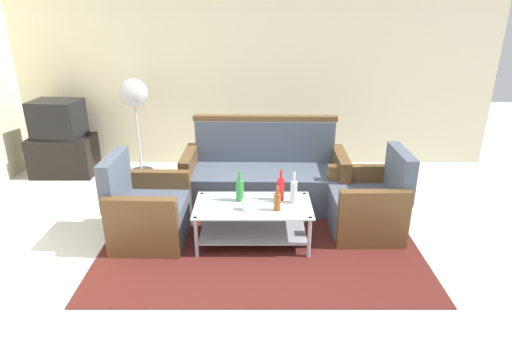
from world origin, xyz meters
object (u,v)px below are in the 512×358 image
coffee_table (255,218)px  bottle_clear (296,191)px  bottle_brown (279,201)px  television (60,119)px  tv_stand (66,155)px  bottle_green (242,190)px  bottle_red (283,189)px  armchair_right (370,206)px  armchair_left (149,212)px  couch (266,178)px  pedestal_fan (136,99)px  cup (248,205)px

coffee_table → bottle_clear: size_ratio=3.57×
bottle_brown → television: television is taller
bottle_brown → television: bearing=144.9°
bottle_clear → tv_stand: size_ratio=0.39×
coffee_table → bottle_green: size_ratio=3.68×
bottle_red → television: (-2.80, 1.71, 0.23)m
tv_stand → armchair_right: bearing=-23.2°
bottle_red → tv_stand: (-2.80, 1.71, -0.27)m
tv_stand → coffee_table: bearing=-35.7°
bottle_green → armchair_left: bearing=-179.1°
armchair_left → bottle_green: armchair_left is taller
couch → pedestal_fan: size_ratio=1.43×
couch → bottle_green: size_ratio=6.07×
armchair_left → bottle_green: size_ratio=2.84×
cup → tv_stand: 3.14m
armchair_right → coffee_table: bearing=101.1°
armchair_left → television: bearing=-137.2°
coffee_table → bottle_clear: bottle_clear is taller
bottle_red → bottle_green: (-0.39, -0.02, -0.00)m
tv_stand → television: size_ratio=1.25×
tv_stand → bottle_green: bearing=-35.6°
couch → armchair_left: couch is taller
bottle_red → bottle_clear: 0.14m
coffee_table → armchair_right: bearing=11.8°
coffee_table → bottle_green: 0.30m
bottle_red → coffee_table: bearing=-156.7°
cup → pedestal_fan: bearing=126.6°
armchair_right → cup: (-1.21, -0.35, 0.17)m
bottle_green → tv_stand: bearing=144.4°
bottle_red → cup: size_ratio=3.06×
pedestal_fan → television: bearing=-177.3°
cup → bottle_brown: bearing=-1.4°
bottle_brown → bottle_clear: (0.16, 0.16, 0.03)m
coffee_table → television: television is taller
bottle_clear → bottle_red: bearing=151.2°
couch → pedestal_fan: (-1.66, 0.97, 0.70)m
bottle_brown → tv_stand: (-2.76, 1.94, -0.24)m
armchair_left → armchair_right: size_ratio=1.00×
couch → television: size_ratio=2.84×
bottle_green → television: size_ratio=0.47×
armchair_right → coffee_table: armchair_right is taller
bottle_clear → tv_stand: 3.43m
armchair_right → bottle_red: bearing=97.4°
cup → television: 3.15m
coffee_table → bottle_brown: bearing=-27.2°
bottle_green → television: television is taller
couch → cup: 1.04m
bottle_brown → bottle_red: bottle_red is taller
armchair_right → bottle_brown: size_ratio=3.61×
tv_stand → armchair_left: bearing=-49.0°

